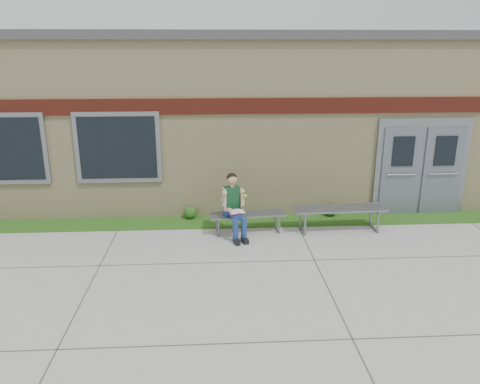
{
  "coord_description": "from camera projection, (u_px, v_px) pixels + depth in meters",
  "views": [
    {
      "loc": [
        -0.87,
        -7.44,
        3.86
      ],
      "look_at": [
        -0.34,
        1.7,
        1.0
      ],
      "focal_mm": 35.0,
      "sensor_mm": 36.0,
      "label": 1
    }
  ],
  "objects": [
    {
      "name": "bench_left",
      "position": [
        248.0,
        218.0,
        10.08
      ],
      "size": [
        1.67,
        0.62,
        0.43
      ],
      "rotation": [
        0.0,
        0.0,
        0.1
      ],
      "color": "slate",
      "rests_on": "ground"
    },
    {
      "name": "girl",
      "position": [
        234.0,
        205.0,
        9.77
      ],
      "size": [
        0.56,
        0.87,
        1.35
      ],
      "rotation": [
        0.0,
        0.0,
        0.24
      ],
      "color": "navy",
      "rests_on": "ground"
    },
    {
      "name": "grass_strip",
      "position": [
        252.0,
        221.0,
        10.77
      ],
      "size": [
        16.0,
        0.8,
        0.02
      ],
      "primitive_type": "cube",
      "color": "#124311",
      "rests_on": "ground"
    },
    {
      "name": "shrub_mid",
      "position": [
        190.0,
        212.0,
        10.88
      ],
      "size": [
        0.29,
        0.29,
        0.29
      ],
      "primitive_type": "sphere",
      "color": "#124311",
      "rests_on": "grass_strip"
    },
    {
      "name": "ground",
      "position": [
        265.0,
        274.0,
        8.29
      ],
      "size": [
        80.0,
        80.0,
        0.0
      ],
      "primitive_type": "plane",
      "color": "#9E9E99",
      "rests_on": "ground"
    },
    {
      "name": "shrub_east",
      "position": [
        331.0,
        209.0,
        11.06
      ],
      "size": [
        0.31,
        0.31,
        0.31
      ],
      "primitive_type": "sphere",
      "color": "#124311",
      "rests_on": "grass_strip"
    },
    {
      "name": "school_building",
      "position": [
        243.0,
        111.0,
        13.37
      ],
      "size": [
        16.2,
        6.22,
        4.2
      ],
      "color": "beige",
      "rests_on": "ground"
    },
    {
      "name": "bench_right",
      "position": [
        339.0,
        213.0,
        10.17
      ],
      "size": [
        2.02,
        0.62,
        0.52
      ],
      "rotation": [
        0.0,
        0.0,
        0.03
      ],
      "color": "slate",
      "rests_on": "ground"
    }
  ]
}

